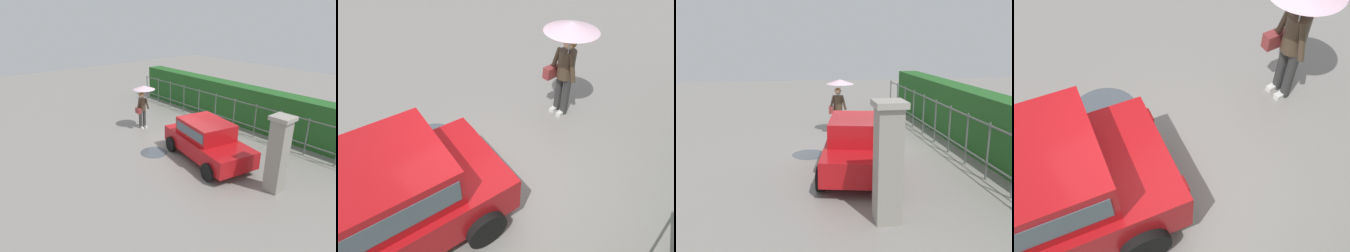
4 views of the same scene
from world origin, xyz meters
The scene contains 4 objects.
ground_plane centered at (0.00, 0.00, 0.00)m, with size 40.00×40.00×0.00m, color gray.
car centered at (1.80, -0.61, 0.80)m, with size 3.96×2.44×1.48m.
pedestrian centered at (-2.33, -0.57, 1.51)m, with size 1.01×1.01×2.05m.
puddle_near centered at (0.14, -1.82, 0.00)m, with size 1.05×1.05×0.00m, color #4C545B.
Camera 2 is at (2.15, 2.14, 4.04)m, focal length 31.62 mm.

